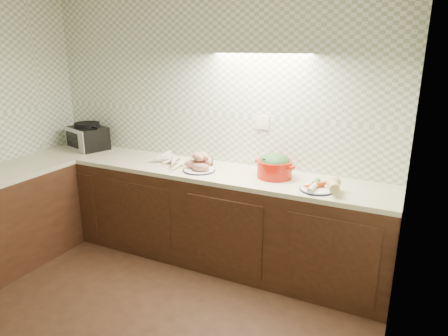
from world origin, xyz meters
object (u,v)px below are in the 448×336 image
at_px(parsnip_pile, 168,161).
at_px(dutch_oven, 275,166).
at_px(toaster_oven, 88,137).
at_px(sweet_potato_plate, 200,163).
at_px(onion_bowl, 206,161).
at_px(veg_plate, 325,185).

bearing_deg(parsnip_pile, dutch_oven, 4.31).
distance_m(toaster_oven, dutch_oven, 2.17).
height_order(toaster_oven, sweet_potato_plate, toaster_oven).
relative_size(toaster_oven, onion_bowl, 3.68).
height_order(parsnip_pile, veg_plate, veg_plate).
xyz_separation_m(sweet_potato_plate, veg_plate, (1.14, -0.03, -0.03)).
xyz_separation_m(toaster_oven, onion_bowl, (1.46, 0.02, -0.10)).
xyz_separation_m(sweet_potato_plate, dutch_oven, (0.67, 0.12, 0.03)).
xyz_separation_m(parsnip_pile, onion_bowl, (0.33, 0.15, 0.00)).
relative_size(parsnip_pile, veg_plate, 1.38).
relative_size(parsnip_pile, sweet_potato_plate, 1.48).
relative_size(sweet_potato_plate, onion_bowl, 2.30).
bearing_deg(onion_bowl, dutch_oven, -5.65).
bearing_deg(dutch_oven, veg_plate, -4.27).
bearing_deg(toaster_oven, veg_plate, 14.13).
xyz_separation_m(toaster_oven, parsnip_pile, (1.13, -0.12, -0.10)).
distance_m(parsnip_pile, onion_bowl, 0.36).
bearing_deg(dutch_oven, parsnip_pile, -162.31).
relative_size(parsnip_pile, onion_bowl, 3.42).
distance_m(toaster_oven, sweet_potato_plate, 1.51).
bearing_deg(parsnip_pile, toaster_oven, 173.70).
bearing_deg(parsnip_pile, onion_bowl, 24.28).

